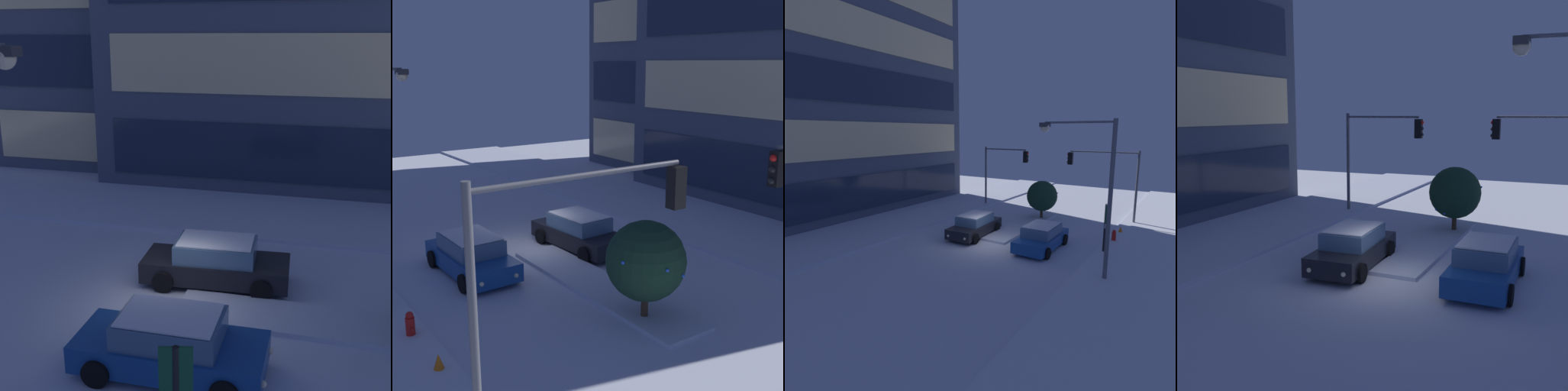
{
  "view_description": "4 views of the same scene",
  "coord_description": "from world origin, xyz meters",
  "views": [
    {
      "loc": [
        4.43,
        -13.27,
        7.54
      ],
      "look_at": [
        0.42,
        1.54,
        2.98
      ],
      "focal_mm": 49.04,
      "sensor_mm": 36.0,
      "label": 1
    },
    {
      "loc": [
        18.94,
        -10.24,
        7.64
      ],
      "look_at": [
        2.62,
        1.19,
        2.71
      ],
      "focal_mm": 49.75,
      "sensor_mm": 36.0,
      "label": 2
    },
    {
      "loc": [
        -17.25,
        -10.6,
        6.97
      ],
      "look_at": [
        1.72,
        1.92,
        2.65
      ],
      "focal_mm": 31.02,
      "sensor_mm": 36.0,
      "label": 3
    },
    {
      "loc": [
        -14.25,
        -5.83,
        5.59
      ],
      "look_at": [
        2.76,
        1.91,
        2.37
      ],
      "focal_mm": 44.3,
      "sensor_mm": 36.0,
      "label": 4
    }
  ],
  "objects": [
    {
      "name": "car_far",
      "position": [
        1.0,
        1.88,
        0.71
      ],
      "size": [
        4.76,
        2.27,
        1.49
      ],
      "rotation": [
        0.0,
        0.0,
        3.21
      ],
      "color": "black",
      "rests_on": "ground"
    },
    {
      "name": "car_near",
      "position": [
        1.04,
        -2.95,
        0.71
      ],
      "size": [
        4.56,
        2.18,
        1.49
      ],
      "rotation": [
        0.0,
        0.0,
        0.02
      ],
      "color": "#19478C",
      "rests_on": "ground"
    },
    {
      "name": "curb_strip_far",
      "position": [
        0.0,
        8.46,
        0.07
      ],
      "size": [
        52.0,
        5.2,
        0.14
      ],
      "primitive_type": "cube",
      "color": "silver",
      "rests_on": "ground"
    },
    {
      "name": "office_tower_secondary",
      "position": [
        -8.73,
        18.27,
        8.33
      ],
      "size": [
        13.71,
        8.52,
        16.66
      ],
      "color": "#4C5466",
      "rests_on": "ground"
    },
    {
      "name": "median_strip",
      "position": [
        4.83,
        0.11,
        0.07
      ],
      "size": [
        9.0,
        1.8,
        0.14
      ],
      "primitive_type": "cube",
      "color": "silver",
      "rests_on": "ground"
    },
    {
      "name": "ground",
      "position": [
        0.0,
        0.0,
        0.0
      ],
      "size": [
        52.0,
        52.0,
        0.0
      ],
      "primitive_type": "plane",
      "color": "silver"
    }
  ]
}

